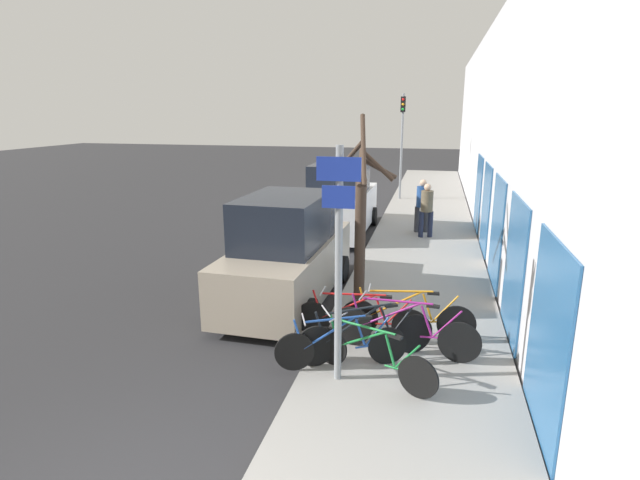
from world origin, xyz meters
TOP-DOWN VIEW (x-y plane):
  - ground_plane at (0.00, 11.20)m, footprint 80.00×80.00m
  - sidewalk_curb at (2.60, 14.00)m, footprint 3.20×32.00m
  - building_facade at (4.35, 13.91)m, footprint 0.23×32.00m
  - signpost at (1.59, 3.19)m, footprint 0.60×0.12m
  - bicycle_0 at (2.08, 3.27)m, footprint 1.92×0.94m
  - bicycle_1 at (1.59, 3.53)m, footprint 1.92×0.80m
  - bicycle_2 at (1.91, 3.86)m, footprint 2.03×1.12m
  - bicycle_3 at (2.48, 4.20)m, footprint 2.39×0.49m
  - bicycle_4 at (1.73, 4.55)m, footprint 2.28×0.44m
  - bicycle_5 at (2.50, 4.75)m, footprint 2.29×0.44m
  - parked_car_0 at (-0.11, 6.36)m, footprint 2.06×4.62m
  - parked_car_1 at (-0.15, 12.51)m, footprint 2.04×4.64m
  - pedestrian_near at (2.62, 12.08)m, footprint 0.43×0.37m
  - pedestrian_far at (2.47, 12.74)m, footprint 0.44×0.38m
  - street_tree at (1.45, 6.24)m, footprint 1.39×2.02m
  - traffic_light at (1.33, 18.86)m, footprint 0.20×0.30m

SIDE VIEW (x-z plane):
  - ground_plane at x=0.00m, z-range 0.00..0.00m
  - sidewalk_curb at x=2.60m, z-range 0.00..0.15m
  - bicycle_1 at x=1.59m, z-range 0.09..0.93m
  - bicycle_0 at x=2.08m, z-range 0.09..0.93m
  - bicycle_4 at x=1.73m, z-range 0.09..0.95m
  - bicycle_5 at x=2.50m, z-range 0.09..0.99m
  - bicycle_2 at x=1.91m, z-range 0.08..0.99m
  - bicycle_3 at x=2.48m, z-range 0.08..1.01m
  - parked_car_0 at x=-0.11m, z-range -0.12..2.18m
  - parked_car_1 at x=-0.15m, z-range -0.11..2.22m
  - pedestrian_near at x=2.62m, z-range 0.28..1.94m
  - pedestrian_far at x=2.47m, z-range 0.28..1.98m
  - street_tree at x=1.45m, z-range -0.03..3.73m
  - signpost at x=1.59m, z-range 0.33..3.72m
  - traffic_light at x=1.33m, z-range 0.78..5.28m
  - building_facade at x=4.35m, z-range -0.03..6.47m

